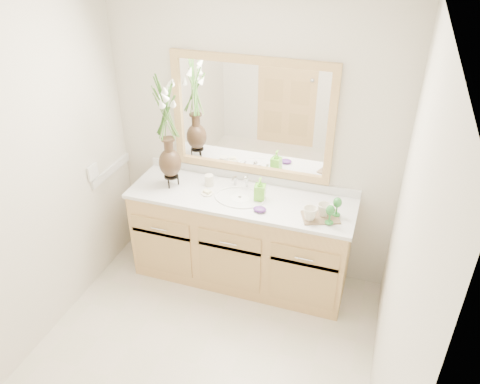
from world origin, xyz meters
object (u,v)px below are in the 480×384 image
(flower_vase, at_px, (166,118))
(soap_bottle, at_px, (260,190))
(tumbler, at_px, (209,180))
(tray, at_px, (320,217))

(flower_vase, height_order, soap_bottle, flower_vase)
(tumbler, relative_size, tray, 0.35)
(flower_vase, distance_m, soap_bottle, 0.92)
(flower_vase, bearing_deg, soap_bottle, 1.84)
(soap_bottle, relative_size, tray, 0.62)
(flower_vase, distance_m, tumbler, 0.64)
(flower_vase, bearing_deg, tumbler, 18.34)
(tumbler, height_order, tray, tumbler)
(flower_vase, distance_m, tray, 1.40)
(flower_vase, relative_size, tray, 3.27)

